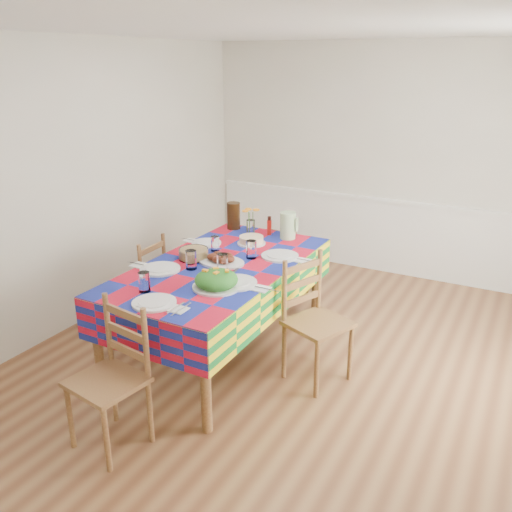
% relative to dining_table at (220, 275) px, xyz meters
% --- Properties ---
extents(room, '(4.58, 5.08, 2.78)m').
position_rel_dining_table_xyz_m(room, '(0.68, 0.16, 0.60)').
color(room, brown).
rests_on(room, ground).
extents(wainscot, '(4.41, 0.06, 0.92)m').
position_rel_dining_table_xyz_m(wainscot, '(0.68, 2.64, -0.26)').
color(wainscot, white).
rests_on(wainscot, room).
extents(dining_table, '(1.17, 2.17, 0.85)m').
position_rel_dining_table_xyz_m(dining_table, '(0.00, 0.00, 0.00)').
color(dining_table, brown).
rests_on(dining_table, room).
extents(setting_near_head, '(0.52, 0.35, 0.15)m').
position_rel_dining_table_xyz_m(setting_near_head, '(-0.06, -0.85, 0.13)').
color(setting_near_head, silver).
rests_on(setting_near_head, dining_table).
extents(setting_left_near, '(0.61, 0.36, 0.16)m').
position_rel_dining_table_xyz_m(setting_left_near, '(-0.29, -0.30, 0.13)').
color(setting_left_near, silver).
rests_on(setting_left_near, dining_table).
extents(setting_left_far, '(0.51, 0.30, 0.13)m').
position_rel_dining_table_xyz_m(setting_left_far, '(-0.34, 0.35, 0.13)').
color(setting_left_far, silver).
rests_on(setting_left_far, dining_table).
extents(setting_right_near, '(0.63, 0.36, 0.16)m').
position_rel_dining_table_xyz_m(setting_right_near, '(0.27, -0.25, 0.13)').
color(setting_right_near, silver).
rests_on(setting_right_near, dining_table).
extents(setting_right_far, '(0.62, 0.36, 0.16)m').
position_rel_dining_table_xyz_m(setting_right_far, '(0.30, 0.35, 0.13)').
color(setting_right_far, silver).
rests_on(setting_right_far, dining_table).
extents(meat_platter, '(0.42, 0.30, 0.08)m').
position_rel_dining_table_xyz_m(meat_platter, '(-0.01, 0.03, 0.13)').
color(meat_platter, silver).
rests_on(meat_platter, dining_table).
extents(salad_platter, '(0.37, 0.37, 0.16)m').
position_rel_dining_table_xyz_m(salad_platter, '(0.25, -0.44, 0.16)').
color(salad_platter, silver).
rests_on(salad_platter, dining_table).
extents(pasta_bowl, '(0.26, 0.26, 0.09)m').
position_rel_dining_table_xyz_m(pasta_bowl, '(-0.27, 0.00, 0.14)').
color(pasta_bowl, white).
rests_on(pasta_bowl, dining_table).
extents(cake, '(0.27, 0.27, 0.07)m').
position_rel_dining_table_xyz_m(cake, '(-0.02, 0.60, 0.13)').
color(cake, silver).
rests_on(cake, dining_table).
extents(serving_utensils, '(0.15, 0.33, 0.01)m').
position_rel_dining_table_xyz_m(serving_utensils, '(0.17, -0.12, 0.10)').
color(serving_utensils, black).
rests_on(serving_utensils, dining_table).
extents(flower_vase, '(0.17, 0.14, 0.28)m').
position_rel_dining_table_xyz_m(flower_vase, '(-0.18, 0.86, 0.21)').
color(flower_vase, white).
rests_on(flower_vase, dining_table).
extents(hot_sauce, '(0.04, 0.04, 0.19)m').
position_rel_dining_table_xyz_m(hot_sauce, '(-0.00, 0.93, 0.19)').
color(hot_sauce, red).
rests_on(hot_sauce, dining_table).
extents(green_pitcher, '(0.15, 0.15, 0.26)m').
position_rel_dining_table_xyz_m(green_pitcher, '(0.21, 0.92, 0.23)').
color(green_pitcher, '#A2C98E').
rests_on(green_pitcher, dining_table).
extents(tea_pitcher, '(0.14, 0.14, 0.27)m').
position_rel_dining_table_xyz_m(tea_pitcher, '(-0.42, 0.95, 0.23)').
color(tea_pitcher, black).
rests_on(tea_pitcher, dining_table).
extents(name_card, '(0.09, 0.03, 0.02)m').
position_rel_dining_table_xyz_m(name_card, '(-0.01, -1.01, 0.11)').
color(name_card, silver).
rests_on(name_card, dining_table).
extents(chair_near, '(0.51, 0.49, 1.01)m').
position_rel_dining_table_xyz_m(chair_near, '(0.01, -1.37, -0.25)').
color(chair_near, brown).
rests_on(chair_near, room).
extents(chair_far, '(0.41, 0.39, 0.85)m').
position_rel_dining_table_xyz_m(chair_far, '(-0.00, 1.38, -0.33)').
color(chair_far, brown).
rests_on(chair_far, room).
extents(chair_left, '(0.42, 0.44, 0.95)m').
position_rel_dining_table_xyz_m(chair_left, '(-0.87, 0.00, -0.28)').
color(chair_left, brown).
rests_on(chair_left, room).
extents(chair_right, '(0.57, 0.58, 1.03)m').
position_rel_dining_table_xyz_m(chair_right, '(0.87, 0.02, -0.24)').
color(chair_right, brown).
rests_on(chair_right, room).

